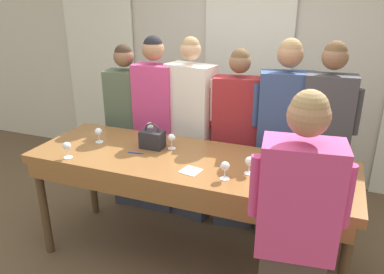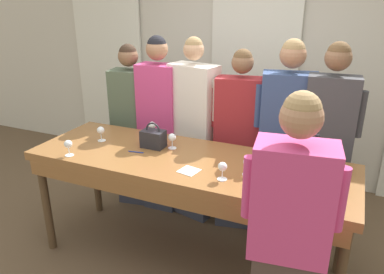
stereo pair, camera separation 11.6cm
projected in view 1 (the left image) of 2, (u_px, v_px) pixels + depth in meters
The scene contains 24 objects.
ground_plane at pixel (189, 259), 3.29m from camera, with size 18.00×18.00×0.00m, color brown.
wall_back at pixel (248, 63), 4.49m from camera, with size 12.00×0.06×2.80m.
curtain_panel_left at pixel (101, 58), 5.14m from camera, with size 1.04×0.03×2.69m.
curtain_panel_center at pixel (247, 69), 4.45m from camera, with size 1.04×0.03×2.69m.
tasting_bar at pixel (187, 170), 2.95m from camera, with size 2.56×0.85×0.97m.
wine_bottle at pixel (315, 162), 2.59m from camera, with size 0.08×0.08×0.34m.
handbag at pixel (152, 139), 3.12m from camera, with size 0.19×0.13×0.22m.
wine_glass_front_left at pixel (150, 127), 3.37m from camera, with size 0.07×0.07×0.13m.
wine_glass_front_mid at pixel (67, 147), 2.92m from camera, with size 0.07×0.07×0.13m.
wine_glass_front_right at pixel (340, 159), 2.71m from camera, with size 0.07×0.07×0.13m.
wine_glass_center_left at pixel (225, 167), 2.59m from camera, with size 0.07×0.07×0.13m.
wine_glass_center_mid at pixel (171, 138), 3.09m from camera, with size 0.07×0.07×0.13m.
wine_glass_center_right at pixel (99, 132), 3.23m from camera, with size 0.07×0.07×0.13m.
wine_glass_back_left at pixel (249, 162), 2.66m from camera, with size 0.07×0.07×0.13m.
wine_glass_back_mid at pixel (334, 175), 2.48m from camera, with size 0.07×0.07×0.13m.
napkin at pixel (191, 171), 2.73m from camera, with size 0.16×0.16×0.00m.
pen at pixel (135, 153), 3.03m from camera, with size 0.13×0.03×0.01m.
guest_olive_jacket at pixel (128, 127), 3.89m from camera, with size 0.50×0.30×1.73m.
guest_pink_top at pixel (156, 125), 3.76m from camera, with size 0.51×0.24×1.82m.
guest_cream_sweater at pixel (191, 131), 3.64m from camera, with size 0.57×0.33×1.83m.
guest_striped_shirt at pixel (236, 141), 3.50m from camera, with size 0.57×0.30×1.74m.
guest_navy_coat at pixel (282, 141), 3.34m from camera, with size 0.57×0.32×1.85m.
guest_beige_cap at pixel (323, 145), 3.22m from camera, with size 0.52×0.24×1.84m.
host_pouring at pixel (294, 238), 2.10m from camera, with size 0.54×0.31×1.75m.
Camera 1 is at (1.00, -2.49, 2.18)m, focal length 35.00 mm.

